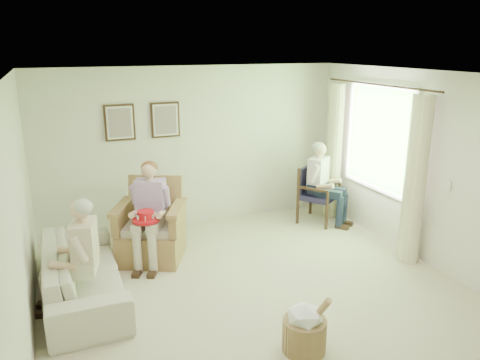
{
  "coord_description": "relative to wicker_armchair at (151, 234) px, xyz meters",
  "views": [
    {
      "loc": [
        -2.11,
        -4.46,
        2.91
      ],
      "look_at": [
        0.31,
        1.48,
        1.05
      ],
      "focal_mm": 35.0,
      "sensor_mm": 36.0,
      "label": 1
    }
  ],
  "objects": [
    {
      "name": "floor",
      "position": [
        0.98,
        -1.65,
        -0.35
      ],
      "size": [
        5.5,
        5.5,
        0.0
      ],
      "primitive_type": "plane",
      "color": "beige",
      "rests_on": "ground"
    },
    {
      "name": "back_wall",
      "position": [
        0.98,
        1.1,
        0.95
      ],
      "size": [
        5.0,
        0.04,
        2.6
      ],
      "primitive_type": "cube",
      "color": "silver",
      "rests_on": "ground"
    },
    {
      "name": "front_wall",
      "position": [
        0.98,
        -4.4,
        0.95
      ],
      "size": [
        5.0,
        0.04,
        2.6
      ],
      "primitive_type": "cube",
      "color": "silver",
      "rests_on": "ground"
    },
    {
      "name": "left_wall",
      "position": [
        -1.52,
        -1.65,
        0.95
      ],
      "size": [
        0.04,
        5.5,
        2.6
      ],
      "primitive_type": "cube",
      "color": "silver",
      "rests_on": "ground"
    },
    {
      "name": "right_wall",
      "position": [
        3.48,
        -1.65,
        0.95
      ],
      "size": [
        0.04,
        5.5,
        2.6
      ],
      "primitive_type": "cube",
      "color": "silver",
      "rests_on": "ground"
    },
    {
      "name": "ceiling",
      "position": [
        0.98,
        -1.65,
        2.25
      ],
      "size": [
        5.0,
        5.5,
        0.02
      ],
      "primitive_type": "cube",
      "color": "white",
      "rests_on": "back_wall"
    },
    {
      "name": "window",
      "position": [
        3.44,
        -0.45,
        1.23
      ],
      "size": [
        0.13,
        2.5,
        1.63
      ],
      "color": "#2D6B23",
      "rests_on": "right_wall"
    },
    {
      "name": "curtain_left",
      "position": [
        3.31,
        -1.43,
        0.8
      ],
      "size": [
        0.34,
        0.34,
        2.3
      ],
      "primitive_type": "cylinder",
      "color": "beige",
      "rests_on": "ground"
    },
    {
      "name": "curtain_right",
      "position": [
        3.31,
        0.53,
        0.8
      ],
      "size": [
        0.34,
        0.34,
        2.3
      ],
      "primitive_type": "cylinder",
      "color": "beige",
      "rests_on": "ground"
    },
    {
      "name": "framed_print_left",
      "position": [
        -0.17,
        1.06,
        1.43
      ],
      "size": [
        0.45,
        0.05,
        0.55
      ],
      "color": "#382114",
      "rests_on": "back_wall"
    },
    {
      "name": "framed_print_right",
      "position": [
        0.53,
        1.06,
        1.43
      ],
      "size": [
        0.45,
        0.05,
        0.55
      ],
      "color": "#382114",
      "rests_on": "back_wall"
    },
    {
      "name": "wicker_armchair",
      "position": [
        0.0,
        0.0,
        0.0
      ],
      "size": [
        0.87,
        0.87,
        1.12
      ],
      "rotation": [
        0.0,
        0.0,
        -0.45
      ],
      "color": "#A57E4E",
      "rests_on": "ground"
    },
    {
      "name": "wood_armchair",
      "position": [
        2.93,
        0.41,
        0.16
      ],
      "size": [
        0.6,
        0.57,
        0.93
      ],
      "rotation": [
        0.0,
        0.0,
        0.64
      ],
      "color": "black",
      "rests_on": "ground"
    },
    {
      "name": "sofa",
      "position": [
        -0.97,
        -0.76,
        -0.04
      ],
      "size": [
        2.18,
        0.85,
        0.64
      ],
      "primitive_type": "imported",
      "rotation": [
        0.0,
        0.0,
        1.57
      ],
      "color": "beige",
      "rests_on": "ground"
    },
    {
      "name": "person_wicker",
      "position": [
        0.0,
        -0.15,
        0.46
      ],
      "size": [
        0.4,
        0.62,
        1.39
      ],
      "rotation": [
        0.0,
        0.0,
        -0.45
      ],
      "color": "#C1B39C",
      "rests_on": "ground"
    },
    {
      "name": "person_dark",
      "position": [
        2.93,
        0.26,
        0.43
      ],
      "size": [
        0.4,
        0.63,
        1.34
      ],
      "rotation": [
        0.0,
        0.0,
        0.64
      ],
      "color": "#192138",
      "rests_on": "ground"
    },
    {
      "name": "person_sofa",
      "position": [
        -0.97,
        -1.1,
        0.38
      ],
      "size": [
        0.42,
        0.62,
        1.29
      ],
      "rotation": [
        0.0,
        0.0,
        -1.81
      ],
      "color": "beige",
      "rests_on": "ground"
    },
    {
      "name": "red_hat",
      "position": [
        -0.11,
        -0.32,
        0.38
      ],
      "size": [
        0.35,
        0.35,
        0.14
      ],
      "color": "red",
      "rests_on": "person_wicker"
    },
    {
      "name": "hatbox",
      "position": [
        0.95,
        -2.66,
        -0.11
      ],
      "size": [
        0.44,
        0.44,
        0.64
      ],
      "color": "tan",
      "rests_on": "ground"
    }
  ]
}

